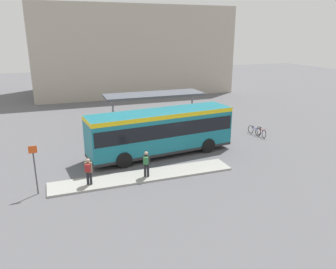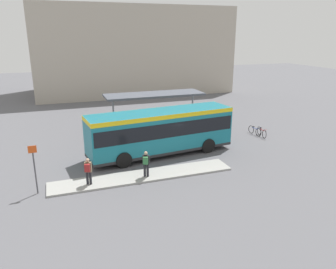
{
  "view_description": "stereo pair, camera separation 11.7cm",
  "coord_description": "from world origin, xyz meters",
  "px_view_note": "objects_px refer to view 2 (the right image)",
  "views": [
    {
      "loc": [
        -7.21,
        -21.38,
        8.51
      ],
      "look_at": [
        0.53,
        0.0,
        1.46
      ],
      "focal_mm": 35.0,
      "sensor_mm": 36.0,
      "label": 1
    },
    {
      "loc": [
        -7.1,
        -21.42,
        8.51
      ],
      "look_at": [
        0.53,
        0.0,
        1.46
      ],
      "focal_mm": 35.0,
      "sensor_mm": 36.0,
      "label": 2
    }
  ],
  "objects_px": {
    "pedestrian_companion": "(88,170)",
    "potted_planter_near_shelter": "(171,128)",
    "bicycle_blue": "(255,131)",
    "bicycle_red": "(262,132)",
    "platform_sign": "(35,167)",
    "city_bus": "(161,130)",
    "pedestrian_waiting": "(146,163)"
  },
  "relations": [
    {
      "from": "bicycle_blue",
      "to": "potted_planter_near_shelter",
      "type": "bearing_deg",
      "value": -114.27
    },
    {
      "from": "bicycle_red",
      "to": "pedestrian_waiting",
      "type": "bearing_deg",
      "value": -57.47
    },
    {
      "from": "potted_planter_near_shelter",
      "to": "pedestrian_companion",
      "type": "bearing_deg",
      "value": -135.7
    },
    {
      "from": "bicycle_red",
      "to": "city_bus",
      "type": "bearing_deg",
      "value": -72.95
    },
    {
      "from": "pedestrian_waiting",
      "to": "bicycle_blue",
      "type": "distance_m",
      "value": 12.76
    },
    {
      "from": "city_bus",
      "to": "pedestrian_companion",
      "type": "height_order",
      "value": "city_bus"
    },
    {
      "from": "city_bus",
      "to": "bicycle_blue",
      "type": "relative_size",
      "value": 6.54
    },
    {
      "from": "potted_planter_near_shelter",
      "to": "platform_sign",
      "type": "relative_size",
      "value": 0.48
    },
    {
      "from": "pedestrian_companion",
      "to": "bicycle_blue",
      "type": "distance_m",
      "value": 15.87
    },
    {
      "from": "bicycle_red",
      "to": "platform_sign",
      "type": "xyz_separation_m",
      "value": [
        -17.93,
        -4.76,
        1.18
      ]
    },
    {
      "from": "city_bus",
      "to": "pedestrian_waiting",
      "type": "distance_m",
      "value": 4.39
    },
    {
      "from": "pedestrian_waiting",
      "to": "platform_sign",
      "type": "xyz_separation_m",
      "value": [
        -6.21,
        0.14,
        0.5
      ]
    },
    {
      "from": "city_bus",
      "to": "pedestrian_companion",
      "type": "relative_size",
      "value": 6.75
    },
    {
      "from": "city_bus",
      "to": "pedestrian_companion",
      "type": "bearing_deg",
      "value": -153.79
    },
    {
      "from": "pedestrian_waiting",
      "to": "bicycle_red",
      "type": "bearing_deg",
      "value": -43.49
    },
    {
      "from": "city_bus",
      "to": "potted_planter_near_shelter",
      "type": "distance_m",
      "value": 4.87
    },
    {
      "from": "pedestrian_companion",
      "to": "bicycle_red",
      "type": "bearing_deg",
      "value": -53.4
    },
    {
      "from": "pedestrian_companion",
      "to": "bicycle_red",
      "type": "xyz_separation_m",
      "value": [
        15.13,
        4.83,
        -0.66
      ]
    },
    {
      "from": "pedestrian_companion",
      "to": "bicycle_red",
      "type": "relative_size",
      "value": 0.93
    },
    {
      "from": "platform_sign",
      "to": "city_bus",
      "type": "bearing_deg",
      "value": 22.86
    },
    {
      "from": "potted_planter_near_shelter",
      "to": "pedestrian_waiting",
      "type": "bearing_deg",
      "value": -120.03
    },
    {
      "from": "pedestrian_companion",
      "to": "potted_planter_near_shelter",
      "type": "relative_size",
      "value": 1.2
    },
    {
      "from": "pedestrian_companion",
      "to": "city_bus",
      "type": "bearing_deg",
      "value": -38.31
    },
    {
      "from": "city_bus",
      "to": "bicycle_blue",
      "type": "height_order",
      "value": "city_bus"
    },
    {
      "from": "pedestrian_companion",
      "to": "potted_planter_near_shelter",
      "type": "bearing_deg",
      "value": -26.8
    },
    {
      "from": "potted_planter_near_shelter",
      "to": "platform_sign",
      "type": "xyz_separation_m",
      "value": [
        -10.73,
        -7.67,
        0.86
      ]
    },
    {
      "from": "bicycle_blue",
      "to": "bicycle_red",
      "type": "bearing_deg",
      "value": 14.87
    },
    {
      "from": "potted_planter_near_shelter",
      "to": "bicycle_red",
      "type": "bearing_deg",
      "value": -22.04
    },
    {
      "from": "pedestrian_companion",
      "to": "potted_planter_near_shelter",
      "type": "height_order",
      "value": "pedestrian_companion"
    },
    {
      "from": "city_bus",
      "to": "bicycle_red",
      "type": "xyz_separation_m",
      "value": [
        9.5,
        1.21,
        -1.51
      ]
    },
    {
      "from": "bicycle_red",
      "to": "platform_sign",
      "type": "distance_m",
      "value": 18.59
    },
    {
      "from": "potted_planter_near_shelter",
      "to": "platform_sign",
      "type": "height_order",
      "value": "platform_sign"
    }
  ]
}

